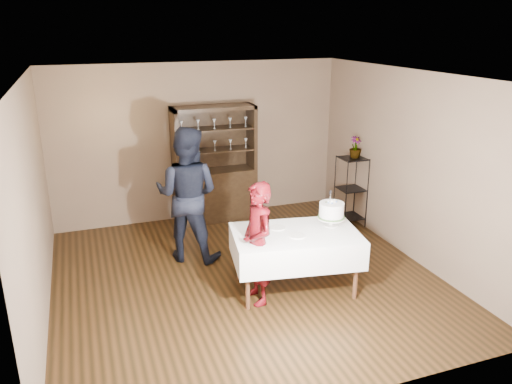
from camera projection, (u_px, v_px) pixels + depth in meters
floor at (246, 278)px, 6.80m from camera, size 5.00×5.00×0.00m
ceiling at (244, 76)px, 5.94m from camera, size 5.00×5.00×0.00m
back_wall at (199, 142)px, 8.60m from camera, size 5.00×0.02×2.70m
wall_left at (33, 207)px, 5.57m from camera, size 0.02×5.00×2.70m
wall_right at (410, 166)px, 7.17m from camera, size 0.02×5.00×2.70m
china_hutch at (215, 183)px, 8.66m from camera, size 1.40×0.48×2.00m
plant_etagere at (351, 189)px, 8.39m from camera, size 0.42×0.42×1.20m
cake_table at (296, 246)px, 6.34m from camera, size 1.72×1.22×0.79m
woman at (258, 244)px, 6.02m from camera, size 0.42×0.60×1.54m
man at (187, 194)px, 7.11m from camera, size 1.20×1.13×1.96m
cake at (331, 211)px, 6.44m from camera, size 0.37×0.37×0.49m
plate_near at (297, 236)px, 6.17m from camera, size 0.22×0.22×0.01m
plate_far at (278, 228)px, 6.41m from camera, size 0.23×0.23×0.01m
potted_plant at (355, 147)px, 8.18m from camera, size 0.23×0.23×0.36m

